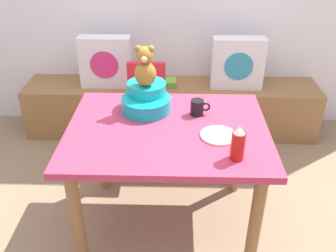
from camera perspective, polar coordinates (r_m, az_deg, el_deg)
name	(u,v)px	position (r m, az deg, el deg)	size (l,w,h in m)	color
ground_plane	(168,221)	(2.57, -0.07, -14.52)	(8.00, 8.00, 0.00)	#8C7256
window_bench	(171,108)	(3.40, 0.53, 2.78)	(2.60, 0.44, 0.46)	olive
pillow_floral_left	(106,62)	(3.25, -9.62, 9.72)	(0.44, 0.15, 0.44)	silver
pillow_floral_right	(238,63)	(3.23, 10.70, 9.49)	(0.44, 0.15, 0.44)	silver
book_stack	(165,82)	(3.28, -0.50, 6.74)	(0.20, 0.14, 0.05)	#68B235
dining_table	(168,144)	(2.17, -0.08, -2.79)	(1.15, 0.89, 0.74)	#B73351
highchair	(146,101)	(2.88, -3.44, 3.86)	(0.34, 0.45, 0.79)	red
infant_seat_teal	(146,99)	(2.27, -3.38, 4.22)	(0.30, 0.33, 0.16)	#10A2A9
teddy_bear	(145,67)	(2.19, -3.55, 9.05)	(0.13, 0.12, 0.25)	olive
ketchup_bottle	(238,144)	(1.84, 10.76, -2.74)	(0.07, 0.07, 0.18)	red
coffee_mug	(198,107)	(2.23, 4.58, 2.89)	(0.12, 0.08, 0.09)	black
dinner_plate_near	(218,135)	(2.04, 7.80, -1.45)	(0.20, 0.20, 0.01)	white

